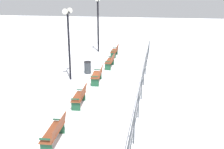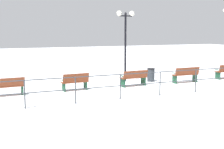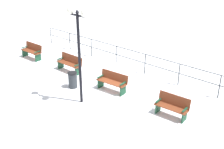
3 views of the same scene
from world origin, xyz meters
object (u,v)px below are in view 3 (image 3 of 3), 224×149
object	(u,v)px
bench_third	(112,81)
bench_fourth	(172,106)
lamppost_middle	(78,34)
bench_second	(70,63)
bench_nearest	(32,51)
trash_bin	(73,80)

from	to	relation	value
bench_third	bench_fourth	xyz separation A→B (m)	(0.10, 3.34, -0.01)
lamppost_middle	bench_third	bearing A→B (deg)	169.95
bench_second	lamppost_middle	size ratio (longest dim) A/B	0.39
bench_nearest	bench_third	distance (m)	6.66
bench_fourth	bench_second	bearing A→B (deg)	-96.27
bench_fourth	lamppost_middle	xyz separation A→B (m)	(1.66, -3.65, 2.68)
bench_second	trash_bin	distance (m)	2.05
trash_bin	bench_fourth	bearing A→B (deg)	100.67
lamppost_middle	trash_bin	bearing A→B (deg)	-117.23
bench_nearest	trash_bin	bearing A→B (deg)	76.76
bench_nearest	lamppost_middle	distance (m)	7.10
bench_third	trash_bin	bearing A→B (deg)	-63.21
bench_fourth	bench_third	bearing A→B (deg)	-95.46
bench_nearest	bench_fourth	world-z (taller)	bench_nearest
bench_second	bench_nearest	bearing A→B (deg)	-86.92
bench_third	trash_bin	distance (m)	1.99
bench_fourth	lamppost_middle	size ratio (longest dim) A/B	0.34
bench_fourth	trash_bin	xyz separation A→B (m)	(0.95, -5.03, -0.06)
trash_bin	bench_third	bearing A→B (deg)	121.66
bench_fourth	lamppost_middle	bearing A→B (deg)	-69.34
bench_nearest	bench_third	size ratio (longest dim) A/B	0.99
bench_nearest	bench_third	world-z (taller)	bench_nearest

